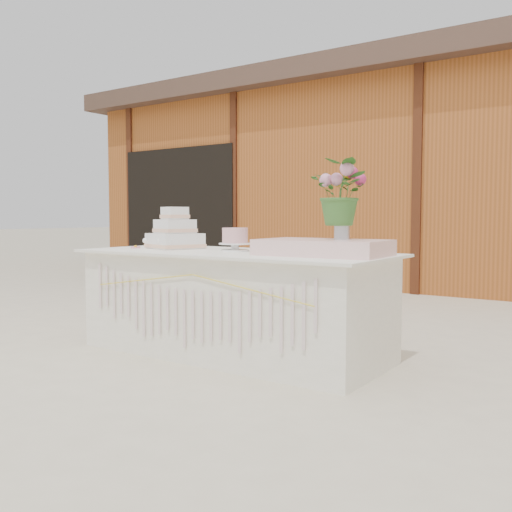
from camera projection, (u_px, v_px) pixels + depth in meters
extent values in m
plane|color=beige|center=(233.00, 354.00, 4.28)|extent=(80.00, 80.00, 0.00)
cube|color=#994F20|center=(460.00, 187.00, 9.09)|extent=(12.00, 4.00, 3.00)
cube|color=#432F25|center=(462.00, 82.00, 8.97)|extent=(12.60, 4.60, 0.30)
cube|color=black|center=(178.00, 212.00, 9.85)|extent=(2.40, 0.08, 2.20)
cube|color=white|center=(233.00, 304.00, 4.25)|extent=(2.28, 0.88, 0.75)
cube|color=white|center=(233.00, 253.00, 4.23)|extent=(2.40, 1.00, 0.02)
cube|color=white|center=(175.00, 241.00, 4.62)|extent=(0.45, 0.45, 0.12)
cube|color=beige|center=(175.00, 246.00, 4.62)|extent=(0.47, 0.47, 0.03)
cube|color=white|center=(175.00, 226.00, 4.61)|extent=(0.33, 0.33, 0.11)
cube|color=beige|center=(175.00, 230.00, 4.61)|extent=(0.34, 0.34, 0.03)
cube|color=white|center=(175.00, 213.00, 4.60)|extent=(0.21, 0.21, 0.10)
cube|color=beige|center=(175.00, 216.00, 4.60)|extent=(0.23, 0.23, 0.03)
cylinder|color=white|center=(235.00, 250.00, 4.27)|extent=(0.21, 0.21, 0.01)
cylinder|color=white|center=(235.00, 247.00, 4.27)|extent=(0.06, 0.06, 0.04)
cylinder|color=white|center=(235.00, 244.00, 4.26)|extent=(0.24, 0.24, 0.01)
cylinder|color=#E4A6A4|center=(235.00, 235.00, 4.26)|extent=(0.19, 0.19, 0.11)
cube|color=#FFCFCD|center=(323.00, 248.00, 3.80)|extent=(0.87, 0.52, 0.11)
cylinder|color=silver|center=(342.00, 229.00, 3.79)|extent=(0.10, 0.10, 0.14)
imported|color=#376829|center=(342.00, 185.00, 3.77)|extent=(0.41, 0.36, 0.44)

